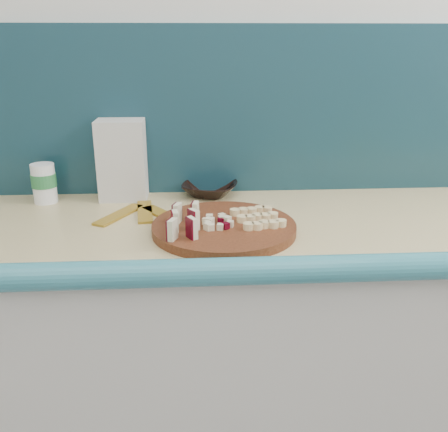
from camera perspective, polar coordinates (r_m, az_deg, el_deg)
kitchen_counter at (r=1.54m, az=-4.68°, el=-16.78°), size 2.20×0.63×0.91m
backsplash at (r=1.54m, az=-5.25°, el=11.78°), size 2.20×0.02×0.50m
cutting_board at (r=1.25m, az=-0.00°, el=-1.35°), size 0.43×0.43×0.02m
apple_wedges at (r=1.20m, az=-4.60°, el=-0.50°), size 0.08×0.15×0.05m
apple_chunks at (r=1.24m, az=-1.05°, el=-0.57°), size 0.05×0.06×0.02m
banana_slices at (r=1.27m, az=3.87°, el=-0.16°), size 0.13×0.15×0.02m
brown_bowl at (r=1.54m, az=-1.64°, el=3.09°), size 0.21×0.21×0.04m
flour_bag at (r=1.52m, az=-11.57°, el=6.28°), size 0.14×0.10×0.24m
canister at (r=1.56m, az=-19.88°, el=3.63°), size 0.07×0.07×0.12m
banana_peel at (r=1.39m, az=-9.26°, el=0.24°), size 0.26×0.21×0.01m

